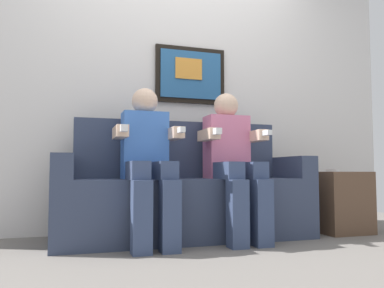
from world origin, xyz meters
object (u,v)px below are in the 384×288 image
person_on_left (148,157)px  spare_remote_on_table (332,170)px  side_table_right (339,202)px  person_on_right (233,158)px  couch (185,197)px

person_on_left → spare_remote_on_table: 1.54m
side_table_right → spare_remote_on_table: bearing=-156.1°
person_on_left → side_table_right: bearing=2.2°
person_on_right → spare_remote_on_table: size_ratio=8.54×
spare_remote_on_table → person_on_left: bearing=-179.1°
person_on_right → side_table_right: 1.05m
side_table_right → person_on_right: bearing=-176.4°
side_table_right → spare_remote_on_table: size_ratio=3.85×
person_on_right → person_on_left: bearing=180.0°
person_on_right → side_table_right: bearing=3.6°
spare_remote_on_table → side_table_right: bearing=23.9°
person_on_left → person_on_right: bearing=0.0°
person_on_left → spare_remote_on_table: (1.54, 0.02, -0.10)m
side_table_right → couch: bearing=175.3°
person_on_left → spare_remote_on_table: size_ratio=8.54×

